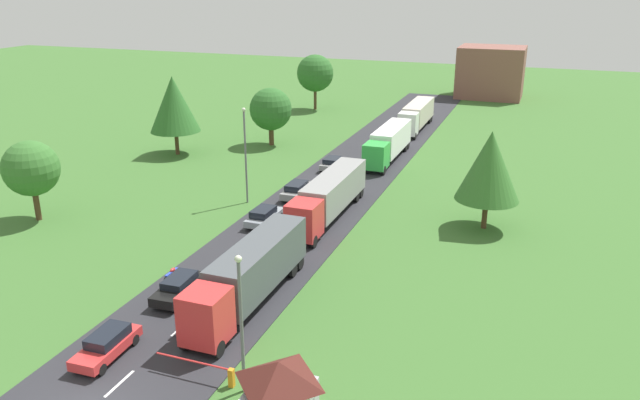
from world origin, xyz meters
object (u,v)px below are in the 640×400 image
object	(u,v)px
barrier_gate	(218,372)
motorcycle_courier	(172,275)
guard_booth	(280,398)
distant_building	(491,72)
car_lead	(107,344)
tree_oak	(489,166)
truck_lead	(250,272)
tree_maple	(315,73)
truck_third	(388,142)
person_lead	(272,397)
car_second	(179,287)
tree_elm	(31,169)
tree_pine	(271,109)
car_fifth	(333,163)
truck_fourth	(417,115)
truck_second	(329,195)
tree_birch	(174,104)
lamppost_second	(245,151)
lamppost_lead	(241,318)
car_fourth	(297,190)
car_third	(264,216)

from	to	relation	value
barrier_gate	motorcycle_courier	bearing A→B (deg)	133.76
guard_booth	distant_building	world-z (taller)	distant_building
car_lead	tree_oak	distance (m)	32.60
car_lead	motorcycle_courier	bearing A→B (deg)	100.91
truck_lead	tree_maple	size ratio (longest dim) A/B	1.52
truck_lead	truck_third	xyz separation A→B (m)	(-0.15, 36.35, -0.09)
barrier_gate	person_lead	world-z (taller)	person_lead
car_second	tree_elm	xyz separation A→B (m)	(-19.48, 8.02, 3.89)
tree_pine	distant_building	xyz separation A→B (m)	(22.50, 44.65, -0.15)
car_fifth	tree_maple	bearing A→B (deg)	114.01
truck_fourth	motorcycle_courier	xyz separation A→B (m)	(-6.27, -52.08, -1.59)
truck_lead	tree_elm	bearing A→B (deg)	163.94
truck_lead	tree_elm	distance (m)	25.42
truck_second	tree_pine	world-z (taller)	tree_pine
tree_birch	lamppost_second	bearing A→B (deg)	-38.65
truck_second	truck_fourth	xyz separation A→B (m)	(0.04, 36.65, -0.02)
truck_third	car_lead	world-z (taller)	truck_third
barrier_gate	tree_birch	world-z (taller)	tree_birch
motorcycle_courier	distant_building	size ratio (longest dim) A/B	0.17
guard_booth	tree_oak	bearing A→B (deg)	78.55
truck_lead	tree_pine	bearing A→B (deg)	112.71
truck_third	motorcycle_courier	distance (m)	36.11
car_fifth	tree_maple	size ratio (longest dim) A/B	0.45
guard_booth	tree_oak	size ratio (longest dim) A/B	0.48
truck_third	tree_birch	xyz separation A→B (m)	(-24.62, -6.35, 3.97)
lamppost_lead	tree_maple	world-z (taller)	tree_maple
truck_second	barrier_gate	size ratio (longest dim) A/B	3.08
person_lead	tree_elm	distance (m)	34.44
truck_second	car_fourth	distance (m)	6.21
car_third	car_fourth	bearing A→B (deg)	89.71
lamppost_second	motorcycle_courier	bearing A→B (deg)	-81.69
tree_birch	truck_fourth	bearing A→B (deg)	43.19
guard_booth	distant_building	bearing A→B (deg)	90.16
tree_birch	distant_building	world-z (taller)	tree_birch
car_fourth	truck_third	bearing A→B (deg)	73.19
guard_booth	lamppost_lead	size ratio (longest dim) A/B	0.52
truck_third	tree_pine	xyz separation A→B (m)	(-15.78, 1.73, 2.45)
tree_maple	tree_pine	world-z (taller)	tree_maple
car_third	motorcycle_courier	size ratio (longest dim) A/B	2.26
car_lead	tree_maple	xyz separation A→B (m)	(-13.96, 69.78, 5.01)
truck_lead	guard_booth	distance (m)	12.78
motorcycle_courier	person_lead	world-z (taller)	person_lead
barrier_gate	lamppost_second	world-z (taller)	lamppost_second
tree_pine	car_second	bearing A→B (deg)	-74.15
truck_lead	tree_elm	xyz separation A→B (m)	(-24.31, 7.00, 2.47)
truck_third	tree_maple	bearing A→B (deg)	126.59
tree_oak	guard_booth	bearing A→B (deg)	-101.45
car_fifth	guard_booth	size ratio (longest dim) A/B	0.98
car_fifth	tree_elm	size ratio (longest dim) A/B	0.55
truck_third	truck_fourth	xyz separation A→B (m)	(-0.19, 16.59, -0.01)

